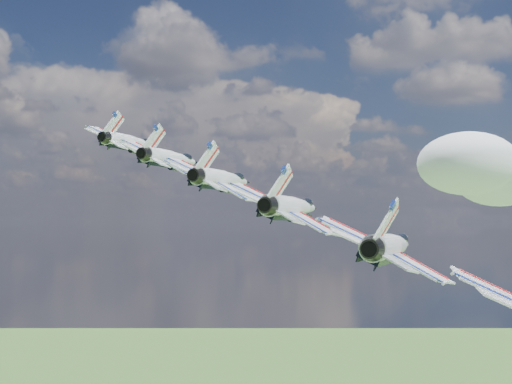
# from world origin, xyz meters

# --- Properties ---
(cloud_far) EXTENTS (59.89, 47.06, 23.53)m
(cloud_far) POSITION_xyz_m (63.51, 237.68, 169.72)
(cloud_far) COLOR white
(jet_0) EXTENTS (13.80, 16.30, 7.93)m
(jet_0) POSITION_xyz_m (-26.09, 25.53, 159.46)
(jet_0) COLOR white
(jet_1) EXTENTS (13.80, 16.30, 7.93)m
(jet_1) POSITION_xyz_m (-18.75, 16.11, 156.50)
(jet_1) COLOR white
(jet_2) EXTENTS (13.80, 16.30, 7.93)m
(jet_2) POSITION_xyz_m (-11.41, 6.70, 153.54)
(jet_2) COLOR white
(jet_3) EXTENTS (13.80, 16.30, 7.93)m
(jet_3) POSITION_xyz_m (-4.06, -2.71, 150.58)
(jet_3) COLOR white
(jet_4) EXTENTS (13.80, 16.30, 7.93)m
(jet_4) POSITION_xyz_m (3.28, -12.13, 147.62)
(jet_4) COLOR white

